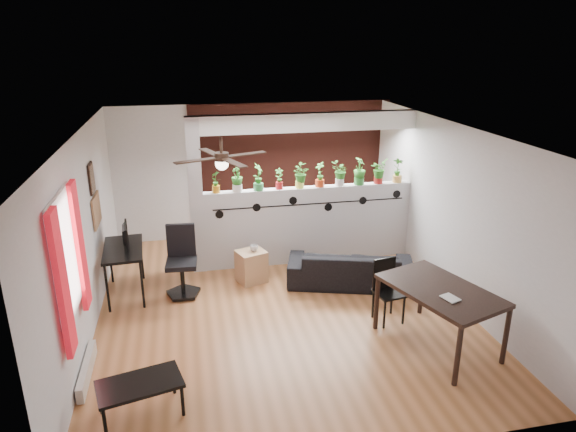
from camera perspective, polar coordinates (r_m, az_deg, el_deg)
The scene contains 31 objects.
room_shell at distance 7.18m, azimuth -0.86°, elevation -0.77°, with size 6.30×7.10×2.90m.
partition_wall at distance 8.93m, azimuth 2.37°, elevation -0.94°, with size 3.60×0.18×1.35m, color #BCBCC1.
ceiling_header at distance 8.49m, azimuth 2.53°, elevation 10.38°, with size 3.60×0.18×0.30m, color white.
pier_column at distance 8.49m, azimuth -10.19°, elevation 2.12°, with size 0.22×0.20×2.60m, color #BCBCC1.
brick_panel at distance 10.12m, azimuth 0.39°, elevation 5.21°, with size 3.90×0.05×2.60m, color #A03D2E.
vine_decal at distance 8.71m, azimuth 2.56°, elevation 1.34°, with size 3.31×0.01×0.30m.
window_assembly at distance 6.01m, azimuth -23.24°, elevation -4.39°, with size 0.09×1.30×1.55m.
baseboard_heater at distance 6.67m, azimuth -21.45°, elevation -15.63°, with size 0.08×1.00×0.18m, color beige.
corkboard at distance 8.06m, azimuth -20.51°, elevation 0.60°, with size 0.03×0.60×0.45m, color #8D6444.
framed_art at distance 7.87m, azimuth -21.00°, elevation 3.93°, with size 0.03×0.34×0.44m.
ceiling_fan at distance 6.50m, azimuth -7.38°, elevation 6.26°, with size 1.19×1.19×0.43m.
potted_plant_0 at distance 8.44m, azimuth -8.05°, elevation 3.87°, with size 0.23×0.22×0.37m.
potted_plant_1 at distance 8.45m, azimuth -5.68°, elevation 4.25°, with size 0.24×0.27×0.44m.
potted_plant_2 at distance 8.49m, azimuth -3.32°, elevation 4.45°, with size 0.29×0.30×0.46m.
potted_plant_3 at distance 8.56m, azimuth -0.98°, elevation 4.25°, with size 0.19×0.16×0.36m.
potted_plant_4 at distance 8.63m, azimuth 1.31°, elevation 4.56°, with size 0.24×0.26×0.41m.
potted_plant_5 at distance 8.71m, azimuth 3.57°, elevation 4.71°, with size 0.25×0.27×0.43m.
potted_plant_6 at distance 8.81m, azimuth 5.79°, elevation 4.78°, with size 0.26×0.24×0.42m.
potted_plant_7 at distance 8.91m, azimuth 7.95°, elevation 5.03°, with size 0.28×0.30×0.47m.
potted_plant_8 at distance 9.04m, azimuth 10.06°, elevation 5.01°, with size 0.28×0.28×0.43m.
potted_plant_9 at distance 9.17m, azimuth 12.11°, elevation 5.11°, with size 0.29×0.28×0.44m.
sofa at distance 8.29m, azimuth 6.91°, elevation -5.73°, with size 1.88×0.74×0.55m, color black.
cube_shelf at distance 8.34m, azimuth -4.09°, elevation -5.59°, with size 0.43×0.38×0.52m, color tan.
cup at distance 8.22m, azimuth -3.79°, elevation -3.58°, with size 0.13×0.13×0.10m, color gray.
computer_desk at distance 8.11m, azimuth -17.84°, elevation -3.86°, with size 0.63×1.11×0.78m.
monitor at distance 8.19m, azimuth -17.86°, elevation -2.42°, with size 0.05×0.30×0.17m, color black.
office_chair at distance 8.00m, azimuth -11.69°, elevation -5.41°, with size 0.56×0.56×1.08m.
dining_table at distance 6.75m, azimuth 16.56°, elevation -8.36°, with size 1.33×1.69×0.81m.
book at distance 6.43m, azimuth 17.09°, elevation -8.89°, with size 0.16×0.21×0.02m, color gray.
folding_chair at distance 7.28m, azimuth 10.87°, elevation -7.47°, with size 0.42×0.42×0.89m.
coffee_table at distance 5.79m, azimuth -16.16°, elevation -17.69°, with size 0.94×0.66×0.40m.
Camera 1 is at (-1.27, -6.62, 3.77)m, focal length 32.00 mm.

